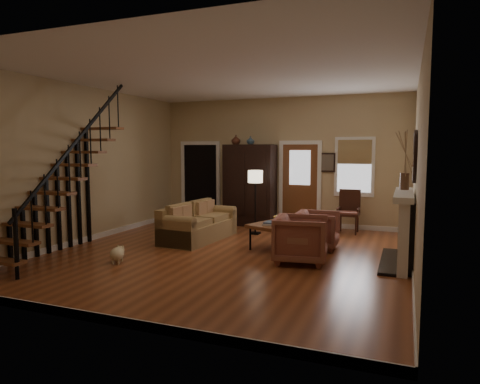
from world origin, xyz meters
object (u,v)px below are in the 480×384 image
(floor_lamp, at_px, (255,202))
(armchair_right, at_px, (317,230))
(coffee_table, at_px, (280,235))
(armchair_left, at_px, (301,239))
(armoire, at_px, (250,185))
(side_chair, at_px, (348,212))
(sofa, at_px, (199,223))

(floor_lamp, bearing_deg, armchair_right, -29.78)
(coffee_table, relative_size, armchair_left, 1.46)
(armchair_left, bearing_deg, armoire, 25.75)
(side_chair, bearing_deg, floor_lamp, -155.59)
(sofa, bearing_deg, floor_lamp, 52.47)
(armoire, xyz_separation_m, side_chair, (2.55, -0.20, -0.54))
(armchair_left, bearing_deg, floor_lamp, 29.29)
(armchair_left, height_order, floor_lamp, floor_lamp)
(armchair_left, distance_m, floor_lamp, 2.65)
(armoire, bearing_deg, coffee_table, -56.53)
(armoire, relative_size, armchair_left, 2.31)
(armoire, relative_size, sofa, 1.04)
(sofa, height_order, armchair_right, armchair_right)
(armoire, relative_size, floor_lamp, 1.41)
(floor_lamp, height_order, side_chair, floor_lamp)
(sofa, bearing_deg, side_chair, 37.82)
(armchair_left, distance_m, armchair_right, 1.16)
(armoire, xyz_separation_m, coffee_table, (1.47, -2.22, -0.80))
(coffee_table, distance_m, floor_lamp, 1.53)
(side_chair, bearing_deg, coffee_table, -118.11)
(floor_lamp, distance_m, side_chair, 2.22)
(armchair_right, relative_size, side_chair, 0.81)
(armchair_left, relative_size, floor_lamp, 0.61)
(coffee_table, distance_m, armchair_right, 0.74)
(armchair_right, bearing_deg, sofa, 90.63)
(armoire, xyz_separation_m, sofa, (-0.40, -2.16, -0.67))
(armoire, relative_size, side_chair, 2.06)
(floor_lamp, bearing_deg, sofa, -131.64)
(coffee_table, height_order, armchair_left, armchair_left)
(coffee_table, height_order, side_chair, side_chair)
(sofa, height_order, coffee_table, sofa)
(armoire, relative_size, armchair_right, 2.54)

